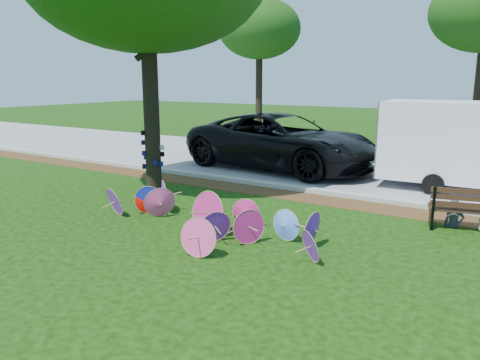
{
  "coord_description": "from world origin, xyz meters",
  "views": [
    {
      "loc": [
        6.17,
        -6.94,
        3.2
      ],
      "look_at": [
        0.5,
        2.0,
        0.9
      ],
      "focal_mm": 35.0,
      "sensor_mm": 36.0,
      "label": 1
    }
  ],
  "objects_px": {
    "park_bench": "(473,209)",
    "cargo_trailer": "(440,140)",
    "parasol_pile": "(205,214)",
    "black_van": "(282,142)",
    "person_left": "(456,200)"
  },
  "relations": [
    {
      "from": "black_van",
      "to": "person_left",
      "type": "height_order",
      "value": "black_van"
    },
    {
      "from": "parasol_pile",
      "to": "black_van",
      "type": "distance_m",
      "value": 7.44
    },
    {
      "from": "park_bench",
      "to": "cargo_trailer",
      "type": "bearing_deg",
      "value": 95.62
    },
    {
      "from": "cargo_trailer",
      "to": "person_left",
      "type": "relative_size",
      "value": 2.72
    },
    {
      "from": "parasol_pile",
      "to": "person_left",
      "type": "distance_m",
      "value": 5.48
    },
    {
      "from": "park_bench",
      "to": "person_left",
      "type": "distance_m",
      "value": 0.37
    },
    {
      "from": "parasol_pile",
      "to": "black_van",
      "type": "relative_size",
      "value": 0.82
    },
    {
      "from": "park_bench",
      "to": "person_left",
      "type": "height_order",
      "value": "person_left"
    },
    {
      "from": "parasol_pile",
      "to": "person_left",
      "type": "relative_size",
      "value": 4.93
    },
    {
      "from": "cargo_trailer",
      "to": "person_left",
      "type": "height_order",
      "value": "cargo_trailer"
    },
    {
      "from": "park_bench",
      "to": "parasol_pile",
      "type": "bearing_deg",
      "value": -161.1
    },
    {
      "from": "parasol_pile",
      "to": "cargo_trailer",
      "type": "distance_m",
      "value": 7.86
    },
    {
      "from": "black_van",
      "to": "cargo_trailer",
      "type": "bearing_deg",
      "value": -85.2
    },
    {
      "from": "parasol_pile",
      "to": "black_van",
      "type": "height_order",
      "value": "black_van"
    },
    {
      "from": "black_van",
      "to": "park_bench",
      "type": "height_order",
      "value": "black_van"
    }
  ]
}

